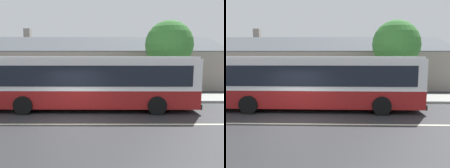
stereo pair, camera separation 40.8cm
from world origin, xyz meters
TOP-DOWN VIEW (x-y plane):
  - ground_plane at (0.00, 0.00)m, footprint 300.00×300.00m
  - sidewalk_far at (0.00, 6.00)m, footprint 60.00×3.00m
  - lane_divider_stripe at (0.00, 0.00)m, footprint 60.00×0.16m
  - community_building at (-0.66, 14.69)m, footprint 26.12×10.57m
  - transit_bus at (0.61, 2.90)m, footprint 12.26×2.85m
  - bench_down_street at (-3.20, 5.36)m, footprint 1.85×0.51m
  - street_tree_primary at (6.30, 7.20)m, footprint 3.62×3.62m
  - bus_stop_sign at (6.19, 4.99)m, footprint 0.36×0.07m

SIDE VIEW (x-z plane):
  - ground_plane at x=0.00m, z-range 0.00..0.00m
  - lane_divider_stripe at x=0.00m, z-range 0.00..0.01m
  - sidewalk_far at x=0.00m, z-range 0.00..0.15m
  - bench_down_street at x=-3.20m, z-range 0.11..1.05m
  - bus_stop_sign at x=6.19m, z-range 0.44..2.84m
  - transit_bus at x=0.61m, z-range 0.12..3.20m
  - community_building at x=-0.66m, z-range -1.23..4.94m
  - street_tree_primary at x=6.30m, z-range 1.06..6.83m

